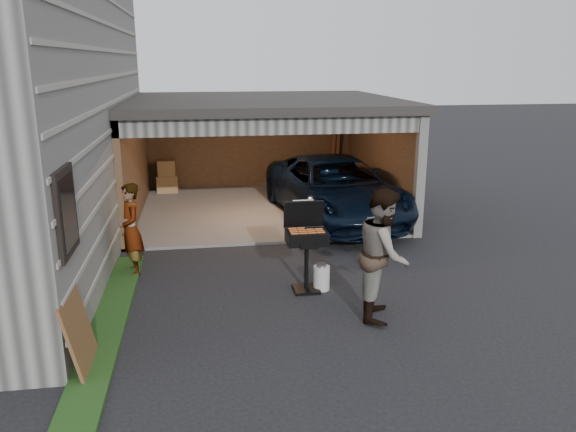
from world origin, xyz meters
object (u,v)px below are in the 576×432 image
bbq_grill (306,240)px  propane_tank (321,278)px  man (384,254)px  minivan (335,191)px  woman (131,230)px  plywood_panel (79,332)px  hand_truck (374,257)px

bbq_grill → propane_tank: (0.27, -0.02, -0.69)m
man → propane_tank: man is taller
minivan → man: man is taller
bbq_grill → propane_tank: 0.74m
woman → bbq_grill: bearing=49.3°
bbq_grill → plywood_panel: 3.92m
bbq_grill → man: bearing=-50.5°
bbq_grill → plywood_panel: bbq_grill is taller
bbq_grill → hand_truck: (1.48, 0.90, -0.71)m
minivan → hand_truck: (-0.03, -3.34, -0.55)m
minivan → hand_truck: size_ratio=5.35×
woman → plywood_panel: (-0.30, -3.31, -0.34)m
propane_tank → hand_truck: 1.52m
woman → propane_tank: (3.27, -1.25, -0.64)m
man → bbq_grill: 1.52m
woman → plywood_panel: woman is taller
propane_tank → bbq_grill: bearing=175.9°
woman → plywood_panel: bearing=-23.5°
minivan → propane_tank: 4.46m
minivan → plywood_panel: (-4.81, -6.31, -0.23)m
propane_tank → minivan: bearing=73.6°
woman → hand_truck: 4.54m
minivan → man: 5.43m
man → plywood_panel: size_ratio=1.94×
man → plywood_panel: man is taller
man → plywood_panel: (-4.26, -0.91, -0.50)m
minivan → man: (-0.55, -5.40, 0.27)m
minivan → man: size_ratio=2.64×
man → plywood_panel: 4.39m
plywood_panel → hand_truck: plywood_panel is taller
woman → propane_tank: 3.56m
minivan → propane_tank: size_ratio=12.62×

